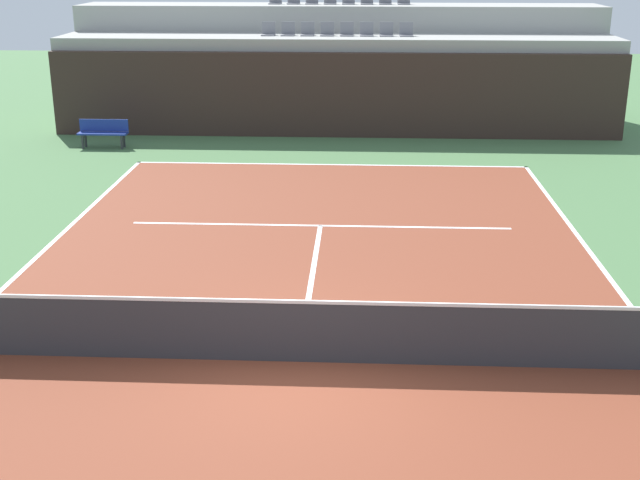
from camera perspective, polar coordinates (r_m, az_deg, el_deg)
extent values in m
plane|color=#477042|center=(12.31, -1.49, -8.32)|extent=(80.00, 80.00, 0.00)
cube|color=brown|center=(12.31, -1.49, -8.30)|extent=(11.00, 24.00, 0.01)
cube|color=white|center=(23.55, 0.71, 5.17)|extent=(11.00, 0.10, 0.00)
cube|color=white|center=(18.22, 0.03, 0.99)|extent=(8.26, 0.10, 0.00)
cube|color=white|center=(15.21, -0.58, -2.75)|extent=(0.10, 6.40, 0.00)
cube|color=#33231E|center=(27.06, 1.04, 9.84)|extent=(18.29, 0.30, 2.68)
cube|color=#9E9E99|center=(28.36, 1.14, 10.66)|extent=(18.29, 2.40, 3.06)
cube|color=#9E9E99|center=(30.68, 1.29, 12.11)|extent=(18.29, 2.40, 3.93)
cube|color=slate|center=(28.34, -3.56, 13.79)|extent=(0.44, 0.44, 0.04)
cube|color=slate|center=(28.52, -3.52, 14.26)|extent=(0.44, 0.04, 0.40)
cube|color=slate|center=(28.27, -2.22, 13.80)|extent=(0.44, 0.44, 0.04)
cube|color=slate|center=(28.45, -2.18, 14.27)|extent=(0.44, 0.04, 0.40)
cube|color=slate|center=(28.22, -0.87, 13.80)|extent=(0.44, 0.44, 0.04)
cube|color=slate|center=(28.40, -0.84, 14.28)|extent=(0.44, 0.04, 0.40)
cube|color=slate|center=(28.19, 0.48, 13.79)|extent=(0.44, 0.44, 0.04)
cube|color=slate|center=(28.37, 0.50, 14.27)|extent=(0.44, 0.04, 0.40)
cube|color=slate|center=(28.17, 1.84, 13.78)|extent=(0.44, 0.44, 0.04)
cube|color=slate|center=(28.35, 1.85, 14.26)|extent=(0.44, 0.04, 0.40)
cube|color=slate|center=(28.16, 3.19, 13.76)|extent=(0.44, 0.44, 0.04)
cube|color=slate|center=(28.34, 3.20, 14.24)|extent=(0.44, 0.04, 0.40)
cube|color=slate|center=(28.17, 4.55, 13.73)|extent=(0.44, 0.44, 0.04)
cube|color=slate|center=(28.35, 4.55, 14.21)|extent=(0.44, 0.04, 0.40)
cube|color=slate|center=(28.20, 5.90, 13.70)|extent=(0.44, 0.44, 0.04)
cube|color=slate|center=(28.38, 5.90, 14.18)|extent=(0.44, 0.04, 0.40)
cube|color=slate|center=(30.65, -3.08, 15.81)|extent=(0.44, 0.44, 0.04)
cube|color=slate|center=(30.59, -1.83, 15.82)|extent=(0.44, 0.44, 0.04)
cube|color=slate|center=(30.55, -0.57, 15.82)|extent=(0.44, 0.44, 0.04)
cube|color=slate|center=(30.52, 0.69, 15.82)|extent=(0.44, 0.44, 0.04)
cube|color=slate|center=(30.50, 1.95, 15.81)|extent=(0.44, 0.44, 0.04)
cube|color=slate|center=(30.49, 3.22, 15.79)|extent=(0.44, 0.44, 0.04)
cube|color=slate|center=(30.50, 4.48, 15.76)|extent=(0.44, 0.44, 0.04)
cube|color=slate|center=(30.52, 5.74, 15.73)|extent=(0.44, 0.44, 0.04)
cube|color=#333338|center=(12.10, -1.51, -6.35)|extent=(10.90, 0.02, 0.92)
cube|color=white|center=(11.90, -1.53, -4.24)|extent=(10.90, 0.04, 0.05)
cube|color=navy|center=(26.41, -14.60, 7.05)|extent=(1.50, 0.40, 0.05)
cube|color=navy|center=(26.54, -14.53, 7.60)|extent=(1.50, 0.04, 0.36)
cube|color=#2D2D33|center=(26.51, -15.89, 6.46)|extent=(0.06, 0.06, 0.42)
cube|color=#2D2D33|center=(26.15, -13.38, 6.50)|extent=(0.06, 0.06, 0.42)
cube|color=#2D2D33|center=(26.77, -15.70, 6.59)|extent=(0.06, 0.06, 0.42)
cube|color=#2D2D33|center=(26.42, -13.22, 6.64)|extent=(0.06, 0.06, 0.42)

